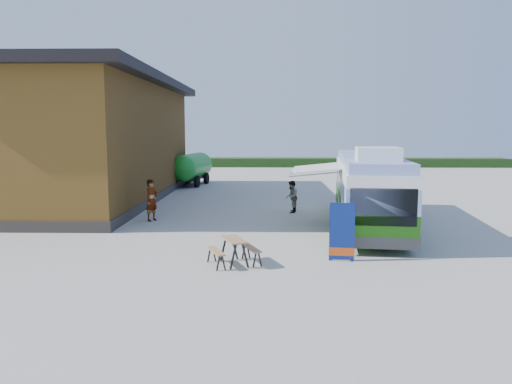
{
  "coord_description": "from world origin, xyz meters",
  "views": [
    {
      "loc": [
        0.13,
        -20.52,
        4.35
      ],
      "look_at": [
        -0.38,
        2.9,
        1.4
      ],
      "focal_mm": 35.0,
      "sensor_mm": 36.0,
      "label": 1
    }
  ],
  "objects_px": {
    "bus": "(368,187)",
    "picnic_table": "(234,245)",
    "banner": "(342,237)",
    "slurry_tanker": "(192,167)",
    "person_b": "(291,197)",
    "person_a": "(152,200)"
  },
  "relations": [
    {
      "from": "bus",
      "to": "slurry_tanker",
      "type": "relative_size",
      "value": 1.84
    },
    {
      "from": "banner",
      "to": "picnic_table",
      "type": "xyz_separation_m",
      "value": [
        -3.55,
        -0.5,
        -0.17
      ]
    },
    {
      "from": "person_a",
      "to": "bus",
      "type": "bearing_deg",
      "value": -64.76
    },
    {
      "from": "bus",
      "to": "person_b",
      "type": "bearing_deg",
      "value": 140.63
    },
    {
      "from": "slurry_tanker",
      "to": "picnic_table",
      "type": "bearing_deg",
      "value": -69.54
    },
    {
      "from": "picnic_table",
      "to": "bus",
      "type": "bearing_deg",
      "value": 28.87
    },
    {
      "from": "person_a",
      "to": "banner",
      "type": "bearing_deg",
      "value": -101.75
    },
    {
      "from": "bus",
      "to": "picnic_table",
      "type": "height_order",
      "value": "bus"
    },
    {
      "from": "banner",
      "to": "slurry_tanker",
      "type": "distance_m",
      "value": 23.95
    },
    {
      "from": "picnic_table",
      "to": "slurry_tanker",
      "type": "xyz_separation_m",
      "value": [
        -4.77,
        22.95,
        0.79
      ]
    },
    {
      "from": "banner",
      "to": "picnic_table",
      "type": "distance_m",
      "value": 3.59
    },
    {
      "from": "banner",
      "to": "slurry_tanker",
      "type": "height_order",
      "value": "slurry_tanker"
    },
    {
      "from": "slurry_tanker",
      "to": "person_b",
      "type": "bearing_deg",
      "value": -52.13
    },
    {
      "from": "bus",
      "to": "banner",
      "type": "height_order",
      "value": "bus"
    },
    {
      "from": "banner",
      "to": "picnic_table",
      "type": "height_order",
      "value": "banner"
    },
    {
      "from": "bus",
      "to": "person_b",
      "type": "xyz_separation_m",
      "value": [
        -3.29,
        3.37,
        -0.92
      ]
    },
    {
      "from": "bus",
      "to": "slurry_tanker",
      "type": "distance_m",
      "value": 19.22
    },
    {
      "from": "bus",
      "to": "person_b",
      "type": "distance_m",
      "value": 4.8
    },
    {
      "from": "bus",
      "to": "banner",
      "type": "xyz_separation_m",
      "value": [
        -2.09,
        -6.3,
        -0.96
      ]
    },
    {
      "from": "banner",
      "to": "person_b",
      "type": "xyz_separation_m",
      "value": [
        -1.19,
        9.67,
        0.04
      ]
    },
    {
      "from": "banner",
      "to": "picnic_table",
      "type": "bearing_deg",
      "value": -165.58
    },
    {
      "from": "picnic_table",
      "to": "slurry_tanker",
      "type": "bearing_deg",
      "value": 80.3
    }
  ]
}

